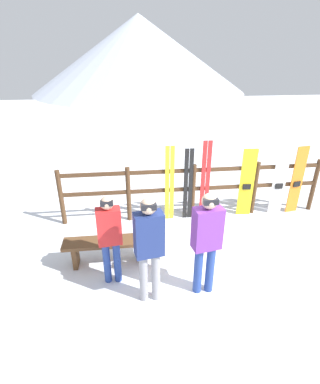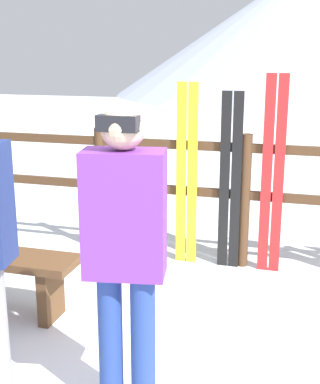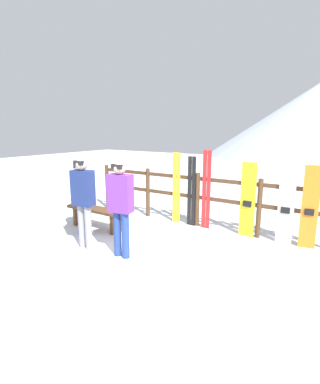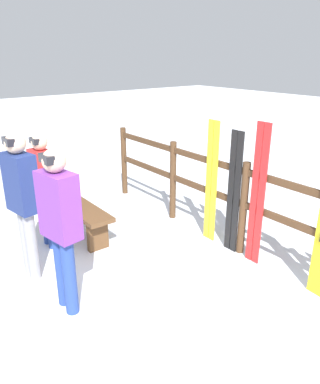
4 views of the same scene
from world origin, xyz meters
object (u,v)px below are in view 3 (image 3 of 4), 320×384
Objects in this scene: snowboard_yellow at (248,200)px; snowboard_orange at (310,208)px; snowboard_white at (286,206)px; bench at (96,213)px; person_navy at (83,196)px; ski_pair_red at (206,190)px; person_red at (81,193)px; ski_pair_black at (191,191)px; ski_pair_yellow at (176,188)px; person_purple at (120,202)px.

snowboard_yellow is 1.17m from snowboard_orange.
snowboard_orange reaches higher than snowboard_white.
person_navy is (0.64, -0.92, 0.65)m from bench.
snowboard_white is at bearing -0.11° from ski_pair_red.
person_red is 2.46m from ski_pair_black.
ski_pair_yellow is 1.04× the size of ski_pair_black.
bench is at bearing -159.44° from snowboard_white.
snowboard_orange reaches higher than snowboard_yellow.
ski_pair_yellow reaches higher than person_red.
ski_pair_black is at bearing 49.52° from person_red.
snowboard_orange is (0.42, 0.00, 0.03)m from snowboard_white.
ski_pair_yellow is (1.19, 1.87, -0.07)m from person_red.
ski_pair_yellow is 1.72m from snowboard_yellow.
snowboard_orange is (3.51, 2.33, -0.22)m from person_navy.
bench is 4.41m from snowboard_orange.
snowboard_yellow is 1.03× the size of snowboard_white.
snowboard_orange is at bearing 0.01° from snowboard_white.
snowboard_white is (3.66, 1.87, -0.16)m from person_red.
bench is at bearing -161.35° from snowboard_orange.
ski_pair_yellow reaches higher than snowboard_orange.
bench is 0.87× the size of ski_pair_red.
ski_pair_yellow is 1.12× the size of snowboard_white.
person_purple is 1.01× the size of ski_pair_yellow.
person_red is 0.87× the size of ski_pair_red.
snowboard_yellow is at bearing -0.20° from ski_pair_red.
person_purple is 1.05× the size of ski_pair_black.
ski_pair_black is at bearing 179.92° from snowboard_orange.
snowboard_yellow is at bearing 180.00° from snowboard_white.
ski_pair_red is (1.40, 2.33, -0.13)m from person_navy.
snowboard_yellow is (2.99, 1.40, 0.42)m from bench.
person_purple is at bearing -139.89° from snowboard_orange.
ski_pair_red is at bearing 75.98° from person_purple.
person_red is (-1.41, 0.38, -0.09)m from person_purple.
snowboard_yellow reaches higher than bench.
person_navy is at bearing -135.23° from snowboard_yellow.
person_navy is 1.13× the size of snowboard_white.
ski_pair_yellow is (-0.21, 2.25, -0.15)m from person_purple.
person_navy is at bearing -174.93° from person_purple.
snowboard_yellow is (1.31, -0.00, -0.03)m from ski_pair_black.
person_navy is 2.56m from ski_pair_black.
person_red is 3.46m from snowboard_yellow.
bench is 3.33m from snowboard_yellow.
snowboard_white is at bearing 27.03° from person_red.
person_navy is 3.31m from snowboard_yellow.
ski_pair_red is (0.37, 0.00, 0.08)m from ski_pair_black.
person_navy is 1.11× the size of person_red.
person_red reaches higher than bench.
snowboard_orange is at bearing 24.61° from person_red.
person_navy is 0.74m from person_red.
snowboard_white is at bearing -0.00° from snowboard_yellow.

